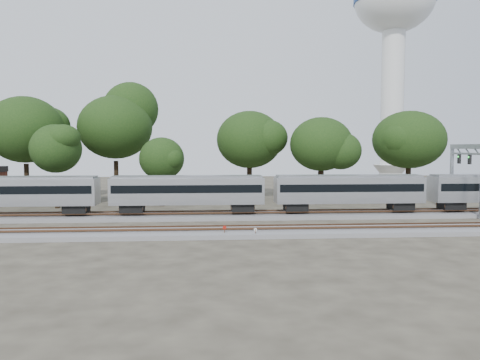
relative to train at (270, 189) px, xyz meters
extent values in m
plane|color=#383328|center=(-8.97, -6.00, -3.10)|extent=(160.00, 160.00, 0.00)
cube|color=slate|center=(-8.97, 0.00, -2.90)|extent=(160.00, 5.00, 0.40)
cube|color=brown|center=(-8.97, -0.72, -2.44)|extent=(160.00, 0.08, 0.15)
cube|color=brown|center=(-8.97, 0.72, -2.44)|extent=(160.00, 0.08, 0.15)
cube|color=slate|center=(-8.97, -10.00, -2.90)|extent=(160.00, 5.00, 0.40)
cube|color=brown|center=(-8.97, -10.72, -2.44)|extent=(160.00, 0.08, 0.15)
cube|color=brown|center=(-8.97, -9.28, -2.44)|extent=(160.00, 0.08, 0.15)
cube|color=#BABCC2|center=(-27.13, 0.00, -0.07)|extent=(16.63, 2.87, 2.87)
cube|color=black|center=(-27.13, 0.00, 0.21)|extent=(16.05, 2.92, 0.86)
cube|color=gray|center=(-27.13, 0.00, 1.41)|extent=(16.24, 2.29, 0.33)
cube|color=black|center=(-21.11, 0.00, -1.94)|extent=(2.48, 2.10, 0.86)
cube|color=#BABCC2|center=(-9.13, 0.00, -0.07)|extent=(16.63, 2.87, 2.87)
cube|color=black|center=(-9.13, 0.00, 0.21)|extent=(16.05, 2.92, 0.86)
cube|color=gray|center=(-9.13, 0.00, 1.41)|extent=(16.24, 2.29, 0.33)
cube|color=black|center=(-15.15, 0.00, -1.94)|extent=(2.48, 2.10, 0.86)
cube|color=black|center=(-3.11, 0.00, -1.94)|extent=(2.48, 2.10, 0.86)
cube|color=#BABCC2|center=(8.87, 0.00, -0.07)|extent=(16.63, 2.87, 2.87)
cube|color=black|center=(8.87, 0.00, 0.21)|extent=(16.05, 2.92, 0.86)
cube|color=gray|center=(8.87, 0.00, 1.41)|extent=(16.24, 2.29, 0.33)
cube|color=black|center=(2.85, 0.00, -1.94)|extent=(2.48, 2.10, 0.86)
cube|color=black|center=(14.89, 0.00, -1.94)|extent=(2.48, 2.10, 0.86)
cube|color=black|center=(20.85, 0.00, -1.94)|extent=(2.48, 2.10, 0.86)
cylinder|color=#512D19|center=(-5.53, -11.36, -2.65)|extent=(0.06, 0.06, 0.90)
cylinder|color=#B9160D|center=(-5.53, -11.36, -2.24)|extent=(0.31, 0.14, 0.32)
cylinder|color=#512D19|center=(-2.90, -11.86, -2.71)|extent=(0.05, 0.05, 0.78)
cylinder|color=silver|center=(-2.90, -11.86, -2.36)|extent=(0.26, 0.14, 0.28)
cube|color=#512D19|center=(-3.53, -11.61, -2.95)|extent=(0.57, 0.45, 0.30)
cylinder|color=silver|center=(29.14, 38.25, 12.20)|extent=(4.37, 4.37, 30.60)
cone|color=silver|center=(29.14, 38.25, -0.91)|extent=(6.99, 6.99, 4.37)
cube|color=gray|center=(22.50, 3.16, 0.96)|extent=(0.32, 0.32, 8.12)
cube|color=gray|center=(22.50, 0.00, 4.75)|extent=(0.36, 6.68, 0.54)
cube|color=gray|center=(22.50, 0.00, 3.94)|extent=(0.23, 6.68, 0.23)
cube|color=black|center=(22.23, -1.08, 3.31)|extent=(0.23, 0.45, 1.08)
cube|color=black|center=(22.23, 1.08, 3.31)|extent=(0.23, 0.45, 1.08)
cylinder|color=black|center=(-32.01, 15.50, -0.35)|extent=(0.70, 0.70, 5.49)
ellipsoid|color=#193411|center=(-32.01, 15.50, 7.10)|extent=(10.36, 10.36, 8.80)
cylinder|color=black|center=(-26.12, 9.65, -1.05)|extent=(0.70, 0.70, 4.09)
ellipsoid|color=#193411|center=(-26.12, 9.65, 4.50)|extent=(7.71, 7.71, 6.56)
cylinder|color=black|center=(-20.38, 18.83, -0.21)|extent=(0.70, 0.70, 5.77)
ellipsoid|color=#193411|center=(-20.38, 18.83, 7.61)|extent=(10.87, 10.87, 9.24)
cylinder|color=black|center=(-12.98, 11.20, -1.41)|extent=(0.70, 0.70, 3.38)
ellipsoid|color=#193411|center=(-12.98, 11.20, 3.18)|extent=(6.38, 6.38, 5.42)
cylinder|color=black|center=(-0.61, 18.74, -0.70)|extent=(0.70, 0.70, 4.80)
ellipsoid|color=#193411|center=(-0.61, 18.74, 5.82)|extent=(9.06, 9.06, 7.70)
cylinder|color=black|center=(9.08, 13.75, -0.88)|extent=(0.70, 0.70, 4.42)
ellipsoid|color=#193411|center=(9.08, 13.75, 5.12)|extent=(8.34, 8.34, 7.09)
cylinder|color=black|center=(23.55, 17.67, -0.70)|extent=(0.70, 0.70, 4.80)
ellipsoid|color=#193411|center=(23.55, 17.67, 5.83)|extent=(9.06, 9.06, 7.70)
camera|label=1|loc=(-7.04, -51.23, 4.66)|focal=35.00mm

